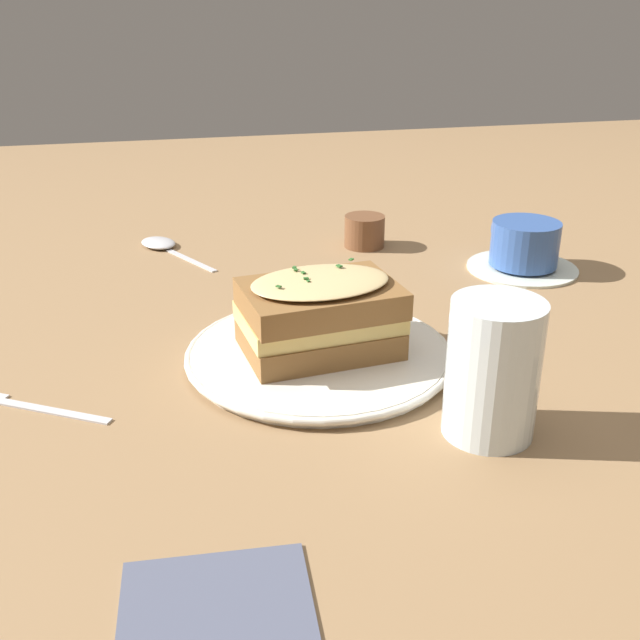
% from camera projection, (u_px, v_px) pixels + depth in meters
% --- Properties ---
extents(ground_plane, '(2.40, 2.40, 0.00)m').
position_uv_depth(ground_plane, '(315.00, 353.00, 0.75)').
color(ground_plane, olive).
extents(dinner_plate, '(0.26, 0.26, 0.01)m').
position_uv_depth(dinner_plate, '(320.00, 354.00, 0.73)').
color(dinner_plate, silver).
rests_on(dinner_plate, ground_plane).
extents(sandwich, '(0.12, 0.16, 0.08)m').
position_uv_depth(sandwich, '(319.00, 315.00, 0.71)').
color(sandwich, brown).
rests_on(sandwich, dinner_plate).
extents(teacup_with_saucer, '(0.15, 0.14, 0.06)m').
position_uv_depth(teacup_with_saucer, '(524.00, 248.00, 0.96)').
color(teacup_with_saucer, silver).
rests_on(teacup_with_saucer, ground_plane).
extents(water_glass, '(0.07, 0.07, 0.12)m').
position_uv_depth(water_glass, '(493.00, 369.00, 0.60)').
color(water_glass, silver).
rests_on(water_glass, ground_plane).
extents(fork, '(0.10, 0.16, 0.00)m').
position_uv_depth(fork, '(1.00, 400.00, 0.66)').
color(fork, silver).
rests_on(fork, ground_plane).
extents(spoon, '(0.16, 0.10, 0.01)m').
position_uv_depth(spoon, '(162.00, 245.00, 1.05)').
color(spoon, silver).
rests_on(spoon, ground_plane).
extents(napkin, '(0.15, 0.12, 0.00)m').
position_uv_depth(napkin, '(218.00, 637.00, 0.42)').
color(napkin, '#4C5166').
rests_on(napkin, ground_plane).
extents(condiment_pot, '(0.06, 0.06, 0.04)m').
position_uv_depth(condiment_pot, '(365.00, 231.00, 1.05)').
color(condiment_pot, brown).
rests_on(condiment_pot, ground_plane).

